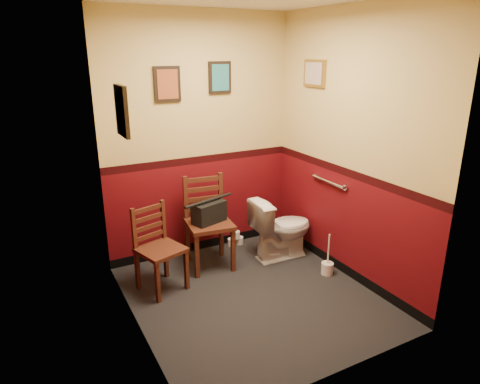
# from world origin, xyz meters

# --- Properties ---
(floor) EXTENTS (2.20, 2.40, 0.00)m
(floor) POSITION_xyz_m (0.00, 0.00, 0.00)
(floor) COLOR black
(floor) RESTS_ON ground
(wall_back) EXTENTS (2.20, 0.00, 2.70)m
(wall_back) POSITION_xyz_m (0.00, 1.20, 1.35)
(wall_back) COLOR #53090F
(wall_back) RESTS_ON ground
(wall_front) EXTENTS (2.20, 0.00, 2.70)m
(wall_front) POSITION_xyz_m (0.00, -1.20, 1.35)
(wall_front) COLOR #53090F
(wall_front) RESTS_ON ground
(wall_left) EXTENTS (0.00, 2.40, 2.70)m
(wall_left) POSITION_xyz_m (-1.10, 0.00, 1.35)
(wall_left) COLOR #53090F
(wall_left) RESTS_ON ground
(wall_right) EXTENTS (0.00, 2.40, 2.70)m
(wall_right) POSITION_xyz_m (1.10, 0.00, 1.35)
(wall_right) COLOR #53090F
(wall_right) RESTS_ON ground
(grab_bar) EXTENTS (0.05, 0.56, 0.06)m
(grab_bar) POSITION_xyz_m (1.07, 0.25, 0.95)
(grab_bar) COLOR silver
(grab_bar) RESTS_ON wall_right
(framed_print_back_a) EXTENTS (0.28, 0.04, 0.36)m
(framed_print_back_a) POSITION_xyz_m (-0.35, 1.18, 1.95)
(framed_print_back_a) COLOR black
(framed_print_back_a) RESTS_ON wall_back
(framed_print_back_b) EXTENTS (0.26, 0.04, 0.34)m
(framed_print_back_b) POSITION_xyz_m (0.25, 1.18, 2.00)
(framed_print_back_b) COLOR black
(framed_print_back_b) RESTS_ON wall_back
(framed_print_left) EXTENTS (0.04, 0.30, 0.38)m
(framed_print_left) POSITION_xyz_m (-1.08, 0.10, 1.85)
(framed_print_left) COLOR black
(framed_print_left) RESTS_ON wall_left
(framed_print_right) EXTENTS (0.04, 0.34, 0.28)m
(framed_print_right) POSITION_xyz_m (1.08, 0.60, 2.05)
(framed_print_right) COLOR olive
(framed_print_right) RESTS_ON wall_right
(toilet) EXTENTS (0.73, 0.43, 0.70)m
(toilet) POSITION_xyz_m (0.72, 0.59, 0.35)
(toilet) COLOR white
(toilet) RESTS_ON floor
(toilet_brush) EXTENTS (0.13, 0.13, 0.46)m
(toilet_brush) POSITION_xyz_m (0.93, 0.01, 0.07)
(toilet_brush) COLOR silver
(toilet_brush) RESTS_ON floor
(chair_left) EXTENTS (0.50, 0.50, 0.86)m
(chair_left) POSITION_xyz_m (-0.73, 0.59, 0.43)
(chair_left) COLOR #5A2A1B
(chair_left) RESTS_ON floor
(chair_right) EXTENTS (0.52, 0.52, 1.00)m
(chair_right) POSITION_xyz_m (-0.09, 0.81, 0.50)
(chair_right) COLOR #5A2A1B
(chair_right) RESTS_ON floor
(handbag) EXTENTS (0.40, 0.28, 0.26)m
(handbag) POSITION_xyz_m (-0.10, 0.77, 0.64)
(handbag) COLOR black
(handbag) RESTS_ON chair_right
(tp_stack) EXTENTS (0.21, 0.11, 0.18)m
(tp_stack) POSITION_xyz_m (0.40, 1.11, 0.07)
(tp_stack) COLOR silver
(tp_stack) RESTS_ON floor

